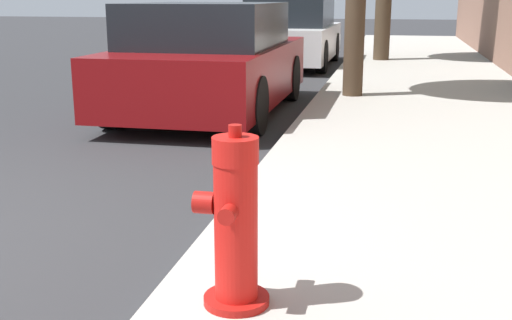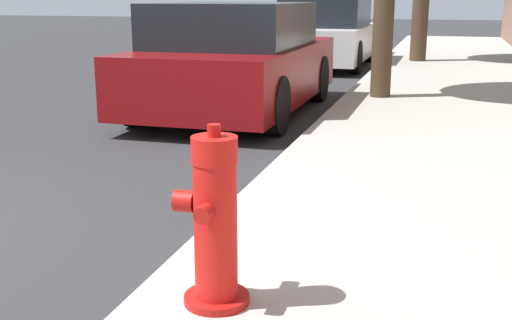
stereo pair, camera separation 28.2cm
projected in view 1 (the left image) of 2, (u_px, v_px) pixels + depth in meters
The scene contains 4 objects.
sidewalk_slab at pixel (481, 305), 3.01m from camera, with size 3.00×40.00×0.15m.
fire_hydrant at pixel (235, 225), 2.78m from camera, with size 0.33×0.34×0.81m.
parked_car_near at pixel (210, 61), 8.16m from camera, with size 1.86×3.93×1.40m.
parked_car_mid at pixel (292, 34), 13.72m from camera, with size 1.76×4.03×1.42m.
Camera 1 is at (3.16, -2.91, 1.49)m, focal length 45.00 mm.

